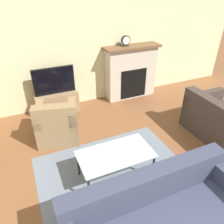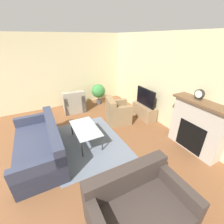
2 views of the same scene
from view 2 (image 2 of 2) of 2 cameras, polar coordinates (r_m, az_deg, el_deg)
wall_back at (r=4.77m, az=19.89°, el=10.56°), size 8.71×0.06×2.70m
wall_left at (r=6.22m, az=-17.59°, el=14.39°), size 0.06×7.66×2.70m
area_rug at (r=4.21m, az=-9.51°, el=-11.04°), size 2.27×1.79×0.00m
fireplace at (r=4.10m, az=29.79°, el=-4.53°), size 1.35×0.41×1.28m
tv_stand at (r=5.31m, az=12.10°, el=0.21°), size 0.92×0.36×0.47m
tv at (r=5.10m, az=12.64°, el=5.50°), size 0.86×0.06×0.58m
couch_sectional at (r=3.91m, az=-25.49°, el=-11.71°), size 2.04×0.94×0.82m
couch_loveseat at (r=2.64m, az=9.93°, el=-32.83°), size 0.95×1.41×0.82m
armchair_by_window at (r=5.85m, az=-14.30°, el=3.28°), size 0.80×0.81×0.82m
armchair_accent at (r=4.91m, az=2.04°, el=-0.50°), size 0.87×0.86×0.82m
coffee_table at (r=3.97m, az=-10.12°, el=-6.45°), size 1.07×0.59×0.45m
potted_plant at (r=6.23m, az=-5.20°, el=7.81°), size 0.55×0.55×0.84m
mantel_clock at (r=3.90m, az=30.34°, el=5.85°), size 0.21×0.07×0.24m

